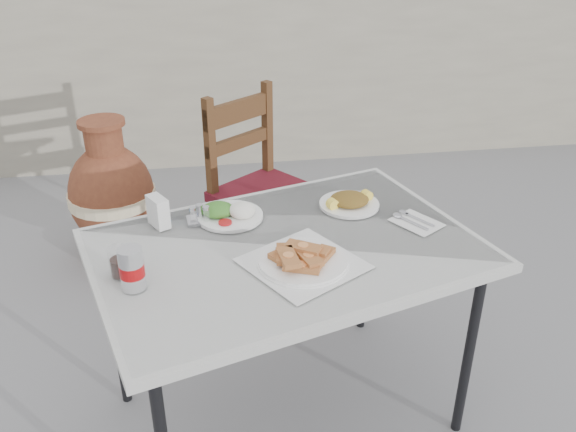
{
  "coord_description": "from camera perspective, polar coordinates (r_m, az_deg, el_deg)",
  "views": [
    {
      "loc": [
        -0.41,
        -1.62,
        1.7
      ],
      "look_at": [
        -0.16,
        0.06,
        0.8
      ],
      "focal_mm": 38.0,
      "sensor_mm": 36.0,
      "label": 1
    }
  ],
  "objects": [
    {
      "name": "ground",
      "position": [
        2.38,
        4.18,
        -17.62
      ],
      "size": [
        80.0,
        80.0,
        0.0
      ],
      "primitive_type": "plane",
      "color": "slate",
      "rests_on": "ground"
    },
    {
      "name": "cafe_table",
      "position": [
        1.94,
        -0.11,
        -4.01
      ],
      "size": [
        1.37,
        1.12,
        0.72
      ],
      "rotation": [
        0.0,
        0.0,
        0.3
      ],
      "color": "black",
      "rests_on": "ground"
    },
    {
      "name": "pide_plate",
      "position": [
        1.81,
        1.42,
        -3.73
      ],
      "size": [
        0.42,
        0.42,
        0.06
      ],
      "rotation": [
        0.0,
        0.0,
        0.54
      ],
      "color": "silver",
      "rests_on": "cafe_table"
    },
    {
      "name": "salad_rice_plate",
      "position": [
        2.07,
        -5.52,
        0.33
      ],
      "size": [
        0.22,
        0.22,
        0.06
      ],
      "color": "white",
      "rests_on": "cafe_table"
    },
    {
      "name": "salad_chopped_plate",
      "position": [
        2.16,
        5.76,
        1.38
      ],
      "size": [
        0.21,
        0.21,
        0.05
      ],
      "color": "white",
      "rests_on": "cafe_table"
    },
    {
      "name": "soda_can",
      "position": [
        1.74,
        -14.41,
        -4.78
      ],
      "size": [
        0.07,
        0.07,
        0.13
      ],
      "color": "silver",
      "rests_on": "cafe_table"
    },
    {
      "name": "cola_glass",
      "position": [
        1.82,
        -15.45,
        -4.29
      ],
      "size": [
        0.06,
        0.06,
        0.09
      ],
      "color": "white",
      "rests_on": "cafe_table"
    },
    {
      "name": "napkin_holder",
      "position": [
        2.05,
        -12.05,
        0.4
      ],
      "size": [
        0.08,
        0.1,
        0.1
      ],
      "rotation": [
        0.0,
        0.0,
        0.51
      ],
      "color": "silver",
      "rests_on": "cafe_table"
    },
    {
      "name": "condiment_caddy",
      "position": [
        2.06,
        -8.25,
        -0.02
      ],
      "size": [
        0.09,
        0.08,
        0.06
      ],
      "rotation": [
        0.0,
        0.0,
        0.09
      ],
      "color": "silver",
      "rests_on": "cafe_table"
    },
    {
      "name": "cutlery_napkin",
      "position": [
        2.09,
        11.65,
        -0.46
      ],
      "size": [
        0.19,
        0.2,
        0.01
      ],
      "rotation": [
        0.0,
        0.0,
        0.57
      ],
      "color": "silver",
      "rests_on": "cafe_table"
    },
    {
      "name": "chair",
      "position": [
        2.82,
        -2.5,
        2.42
      ],
      "size": [
        0.58,
        0.58,
        0.93
      ],
      "rotation": [
        0.0,
        0.0,
        0.66
      ],
      "color": "#3D2310",
      "rests_on": "ground"
    },
    {
      "name": "terracotta_urn",
      "position": [
        3.19,
        -16.12,
        1.74
      ],
      "size": [
        0.43,
        0.43,
        0.75
      ],
      "color": "brown",
      "rests_on": "ground"
    },
    {
      "name": "back_wall",
      "position": [
        4.28,
        -2.84,
        13.07
      ],
      "size": [
        6.0,
        0.25,
        1.2
      ],
      "primitive_type": "cube",
      "color": "#A09985",
      "rests_on": "ground"
    }
  ]
}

